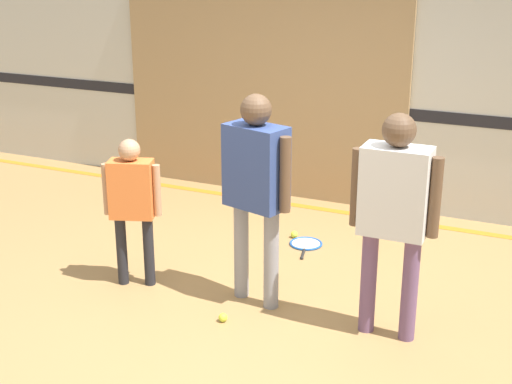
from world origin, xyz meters
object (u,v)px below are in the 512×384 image
Objects in this scene: tennis_ball_near_instructor at (223,317)px; tennis_ball_by_spare_racket at (294,234)px; person_instructor at (256,178)px; person_student_right at (394,203)px; person_student_left at (132,197)px; racket_spare_on_floor at (306,244)px.

tennis_ball_near_instructor is 1.71m from tennis_ball_by_spare_racket.
tennis_ball_near_instructor is (-0.09, -0.40, -0.97)m from person_instructor.
person_instructor is 1.02× the size of person_student_right.
person_student_left is at bearing 1.38° from person_student_right.
tennis_ball_by_spare_racket is at bearing 40.79° from person_student_left.
person_student_left is 2.07m from person_student_right.
person_instructor is 1.55m from racket_spare_on_floor.
person_instructor is 1.05m from person_student_left.
person_instructor is at bearing 77.88° from tennis_ball_near_instructor.
racket_spare_on_floor is (0.98, 1.31, -0.74)m from person_student_left.
person_student_right is 24.26× the size of tennis_ball_near_instructor.
person_student_right is at bearing -18.24° from person_student_left.
racket_spare_on_floor is (-1.08, 1.26, -0.98)m from person_student_right.
person_instructor reaches higher than tennis_ball_near_instructor.
tennis_ball_near_instructor is (0.92, -0.27, -0.72)m from person_student_left.
person_student_left is 18.45× the size of tennis_ball_near_instructor.
person_student_right is 1.93m from racket_spare_on_floor.
person_student_right is (1.05, -0.08, -0.02)m from person_instructor.
person_student_right is at bearing 15.80° from tennis_ball_near_instructor.
person_instructor is 1.05m from person_student_right.
racket_spare_on_floor is at bearing 33.62° from person_student_left.
tennis_ball_by_spare_racket reaches higher than racket_spare_on_floor.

